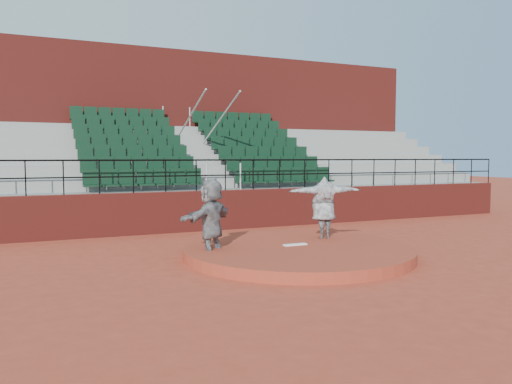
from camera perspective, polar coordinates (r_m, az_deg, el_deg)
ground at (r=12.17m, az=4.82°, el=-7.35°), size 90.00×90.00×0.00m
pitchers_mound at (r=12.14m, az=4.82°, el=-6.77°), size 5.50×5.50×0.25m
pitching_rubber at (r=12.25m, az=4.49°, el=-6.01°), size 0.60×0.15×0.03m
boundary_wall at (r=16.58m, az=-3.51°, el=-2.04°), size 24.00×0.30×1.30m
wall_railing at (r=16.49m, az=-3.53°, el=2.74°), size 24.04×0.05×1.03m
seating_deck at (r=19.96m, az=-7.17°, el=1.27°), size 24.00×5.97×4.63m
press_box_facade at (r=23.79m, az=-9.98°, el=6.73°), size 24.00×3.00×7.10m
pitcher at (r=13.25m, az=7.75°, el=-1.78°), size 2.07×0.84×1.63m
fielder at (r=11.66m, az=-5.15°, el=-3.13°), size 1.74×1.49×1.89m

